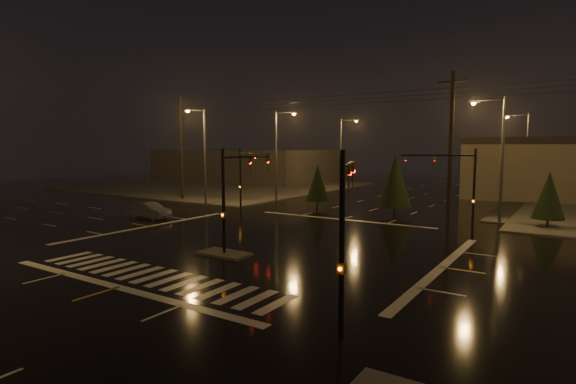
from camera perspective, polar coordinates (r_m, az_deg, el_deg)
name	(u,v)px	position (r m, az deg, el deg)	size (l,w,h in m)	color
ground	(266,242)	(28.94, -2.87, -6.42)	(140.00, 140.00, 0.00)	black
sidewalk_nw	(222,186)	(70.76, -8.40, 0.77)	(36.00, 36.00, 0.12)	#42403B
median_island	(224,254)	(25.86, -8.10, -7.77)	(3.00, 1.60, 0.15)	#42403B
crosswalk	(154,276)	(22.48, -16.62, -10.20)	(15.00, 2.60, 0.01)	beige
stop_bar_near	(118,287)	(21.30, -20.79, -11.23)	(16.00, 0.50, 0.01)	beige
stop_bar_far	(342,219)	(38.25, 6.82, -3.47)	(16.00, 0.50, 0.01)	beige
commercial_block	(244,165)	(82.98, -5.55, 3.42)	(30.00, 18.00, 5.60)	#45403D
signal_mast_median	(234,188)	(25.97, -6.87, 0.53)	(0.25, 4.59, 6.00)	black
signal_mast_ne	(458,180)	(33.90, 20.81, 1.47)	(4.84, 1.86, 6.00)	black
signal_mast_nw	(246,172)	(42.17, -5.32, 2.58)	(4.84, 1.86, 6.00)	black
signal_mast_se	(345,220)	(14.82, 7.19, -3.52)	(1.55, 3.87, 6.00)	black
streetlight_1	(278,150)	(49.46, -1.22, 5.39)	(2.77, 0.32, 10.00)	#38383A
streetlight_2	(343,149)	(63.34, 6.96, 5.42)	(2.77, 0.32, 10.00)	#38383A
streetlight_3	(498,151)	(39.31, 25.14, 4.77)	(2.77, 0.32, 10.00)	#38383A
streetlight_4	(524,150)	(59.19, 27.80, 4.79)	(2.77, 0.32, 10.00)	#38383A
streetlight_5	(203,150)	(47.17, -10.80, 5.28)	(0.32, 2.77, 10.00)	#38383A
utility_pole_0	(181,147)	(53.40, -13.39, 5.61)	(2.20, 0.32, 12.00)	black
utility_pole_1	(451,147)	(37.92, 19.95, 5.45)	(2.20, 0.32, 12.00)	black
conifer_0	(549,195)	(38.90, 30.22, -0.36)	(2.29, 2.29, 4.28)	black
conifer_3	(317,183)	(45.15, 3.76, 1.16)	(2.31, 2.31, 4.31)	black
conifer_4	(395,181)	(41.26, 13.45, 1.32)	(2.99, 2.99, 5.37)	black
car_crossing	(150,210)	(40.31, -17.10, -2.25)	(1.42, 4.08, 1.34)	slate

